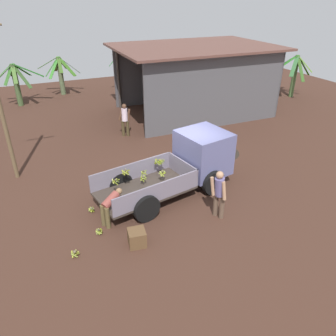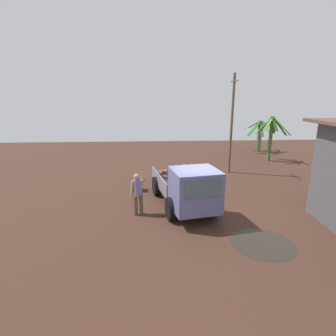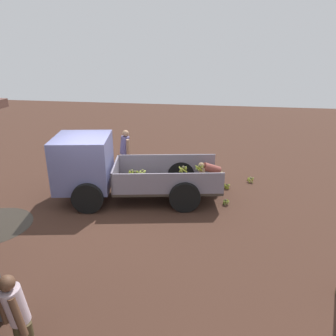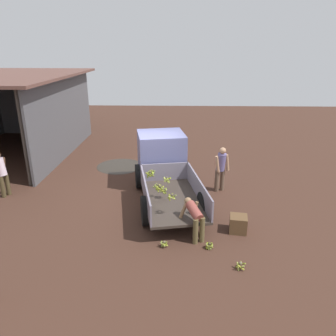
{
  "view_description": "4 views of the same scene",
  "coord_description": "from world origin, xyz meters",
  "px_view_note": "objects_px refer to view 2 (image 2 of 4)",
  "views": [
    {
      "loc": [
        -4.88,
        -9.77,
        6.37
      ],
      "look_at": [
        -0.97,
        -1.01,
        1.19
      ],
      "focal_mm": 35.0,
      "sensor_mm": 36.0,
      "label": 1
    },
    {
      "loc": [
        9.83,
        -2.03,
        4.57
      ],
      "look_at": [
        -1.59,
        -1.34,
        1.46
      ],
      "focal_mm": 28.0,
      "sensor_mm": 36.0,
      "label": 2
    },
    {
      "loc": [
        -3.27,
        8.22,
        4.49
      ],
      "look_at": [
        -1.82,
        -0.87,
        1.03
      ],
      "focal_mm": 35.0,
      "sensor_mm": 36.0,
      "label": 3
    },
    {
      "loc": [
        -10.97,
        -1.07,
        5.02
      ],
      "look_at": [
        -0.13,
        -0.75,
        0.94
      ],
      "focal_mm": 35.0,
      "sensor_mm": 36.0,
      "label": 4
    }
  ],
  "objects_px": {
    "cargo_truck": "(190,190)",
    "banana_bunch_on_ground_1": "(177,182)",
    "utility_pole": "(232,123)",
    "person_worker_loading": "(162,175)",
    "person_foreground_visitor": "(138,192)",
    "wooden_crate_0": "(137,186)",
    "banana_bunch_on_ground_2": "(143,178)",
    "banana_bunch_on_ground_0": "(155,183)",
    "person_bystander_near_shed": "(314,184)"
  },
  "relations": [
    {
      "from": "banana_bunch_on_ground_0",
      "to": "banana_bunch_on_ground_1",
      "type": "relative_size",
      "value": 0.99
    },
    {
      "from": "cargo_truck",
      "to": "person_foreground_visitor",
      "type": "relative_size",
      "value": 3.05
    },
    {
      "from": "cargo_truck",
      "to": "person_worker_loading",
      "type": "bearing_deg",
      "value": -173.82
    },
    {
      "from": "person_bystander_near_shed",
      "to": "wooden_crate_0",
      "type": "height_order",
      "value": "person_bystander_near_shed"
    },
    {
      "from": "person_foreground_visitor",
      "to": "banana_bunch_on_ground_1",
      "type": "height_order",
      "value": "person_foreground_visitor"
    },
    {
      "from": "person_foreground_visitor",
      "to": "banana_bunch_on_ground_1",
      "type": "relative_size",
      "value": 7.54
    },
    {
      "from": "person_foreground_visitor",
      "to": "cargo_truck",
      "type": "bearing_deg",
      "value": -118.66
    },
    {
      "from": "banana_bunch_on_ground_1",
      "to": "person_bystander_near_shed",
      "type": "bearing_deg",
      "value": 62.53
    },
    {
      "from": "banana_bunch_on_ground_2",
      "to": "wooden_crate_0",
      "type": "relative_size",
      "value": 0.53
    },
    {
      "from": "wooden_crate_0",
      "to": "person_worker_loading",
      "type": "bearing_deg",
      "value": 106.55
    },
    {
      "from": "cargo_truck",
      "to": "banana_bunch_on_ground_0",
      "type": "relative_size",
      "value": 23.19
    },
    {
      "from": "person_worker_loading",
      "to": "banana_bunch_on_ground_1",
      "type": "height_order",
      "value": "person_worker_loading"
    },
    {
      "from": "cargo_truck",
      "to": "banana_bunch_on_ground_1",
      "type": "height_order",
      "value": "cargo_truck"
    },
    {
      "from": "person_bystander_near_shed",
      "to": "banana_bunch_on_ground_2",
      "type": "bearing_deg",
      "value": 173.75
    },
    {
      "from": "utility_pole",
      "to": "banana_bunch_on_ground_0",
      "type": "bearing_deg",
      "value": -65.82
    },
    {
      "from": "person_foreground_visitor",
      "to": "banana_bunch_on_ground_0",
      "type": "height_order",
      "value": "person_foreground_visitor"
    },
    {
      "from": "cargo_truck",
      "to": "wooden_crate_0",
      "type": "height_order",
      "value": "cargo_truck"
    },
    {
      "from": "utility_pole",
      "to": "banana_bunch_on_ground_2",
      "type": "xyz_separation_m",
      "value": [
        1.28,
        -5.35,
        -2.95
      ]
    },
    {
      "from": "banana_bunch_on_ground_1",
      "to": "wooden_crate_0",
      "type": "xyz_separation_m",
      "value": [
        0.84,
        -2.08,
        0.14
      ]
    },
    {
      "from": "person_foreground_visitor",
      "to": "banana_bunch_on_ground_2",
      "type": "xyz_separation_m",
      "value": [
        -4.49,
        0.03,
        -0.82
      ]
    },
    {
      "from": "utility_pole",
      "to": "person_foreground_visitor",
      "type": "relative_size",
      "value": 3.52
    },
    {
      "from": "banana_bunch_on_ground_1",
      "to": "banana_bunch_on_ground_2",
      "type": "bearing_deg",
      "value": -114.88
    },
    {
      "from": "banana_bunch_on_ground_1",
      "to": "cargo_truck",
      "type": "bearing_deg",
      "value": 2.87
    },
    {
      "from": "cargo_truck",
      "to": "banana_bunch_on_ground_2",
      "type": "height_order",
      "value": "cargo_truck"
    },
    {
      "from": "wooden_crate_0",
      "to": "person_bystander_near_shed",
      "type": "bearing_deg",
      "value": 74.67
    },
    {
      "from": "utility_pole",
      "to": "wooden_crate_0",
      "type": "relative_size",
      "value": 12.21
    },
    {
      "from": "utility_pole",
      "to": "person_bystander_near_shed",
      "type": "xyz_separation_m",
      "value": [
        5.13,
        2.27,
        -2.16
      ]
    },
    {
      "from": "banana_bunch_on_ground_0",
      "to": "wooden_crate_0",
      "type": "distance_m",
      "value": 1.27
    },
    {
      "from": "person_worker_loading",
      "to": "wooden_crate_0",
      "type": "xyz_separation_m",
      "value": [
        0.38,
        -1.28,
        -0.43
      ]
    },
    {
      "from": "person_foreground_visitor",
      "to": "person_bystander_near_shed",
      "type": "xyz_separation_m",
      "value": [
        -0.63,
        7.65,
        -0.03
      ]
    },
    {
      "from": "banana_bunch_on_ground_1",
      "to": "utility_pole",
      "type": "bearing_deg",
      "value": 121.5
    },
    {
      "from": "cargo_truck",
      "to": "utility_pole",
      "type": "bearing_deg",
      "value": 140.27
    },
    {
      "from": "banana_bunch_on_ground_0",
      "to": "banana_bunch_on_ground_1",
      "type": "height_order",
      "value": "banana_bunch_on_ground_1"
    },
    {
      "from": "person_bystander_near_shed",
      "to": "banana_bunch_on_ground_2",
      "type": "height_order",
      "value": "person_bystander_near_shed"
    },
    {
      "from": "person_bystander_near_shed",
      "to": "banana_bunch_on_ground_0",
      "type": "distance_m",
      "value": 7.62
    },
    {
      "from": "person_worker_loading",
      "to": "banana_bunch_on_ground_1",
      "type": "distance_m",
      "value": 1.09
    },
    {
      "from": "person_foreground_visitor",
      "to": "banana_bunch_on_ground_2",
      "type": "height_order",
      "value": "person_foreground_visitor"
    },
    {
      "from": "person_bystander_near_shed",
      "to": "banana_bunch_on_ground_0",
      "type": "relative_size",
      "value": 7.34
    },
    {
      "from": "banana_bunch_on_ground_0",
      "to": "utility_pole",
      "type": "bearing_deg",
      "value": 114.18
    },
    {
      "from": "cargo_truck",
      "to": "banana_bunch_on_ground_2",
      "type": "distance_m",
      "value": 5.16
    },
    {
      "from": "banana_bunch_on_ground_1",
      "to": "wooden_crate_0",
      "type": "bearing_deg",
      "value": -67.92
    },
    {
      "from": "cargo_truck",
      "to": "person_worker_loading",
      "type": "xyz_separation_m",
      "value": [
        -3.31,
        -1.0,
        -0.38
      ]
    },
    {
      "from": "cargo_truck",
      "to": "banana_bunch_on_ground_2",
      "type": "xyz_separation_m",
      "value": [
        -4.64,
        -2.05,
        -0.93
      ]
    },
    {
      "from": "person_worker_loading",
      "to": "person_foreground_visitor",
      "type": "bearing_deg",
      "value": -46.33
    },
    {
      "from": "cargo_truck",
      "to": "wooden_crate_0",
      "type": "xyz_separation_m",
      "value": [
        -2.93,
        -2.27,
        -0.81
      ]
    },
    {
      "from": "banana_bunch_on_ground_1",
      "to": "banana_bunch_on_ground_2",
      "type": "distance_m",
      "value": 2.05
    },
    {
      "from": "utility_pole",
      "to": "person_foreground_visitor",
      "type": "height_order",
      "value": "utility_pole"
    },
    {
      "from": "banana_bunch_on_ground_0",
      "to": "cargo_truck",
      "type": "bearing_deg",
      "value": 19.83
    },
    {
      "from": "banana_bunch_on_ground_1",
      "to": "wooden_crate_0",
      "type": "height_order",
      "value": "wooden_crate_0"
    },
    {
      "from": "utility_pole",
      "to": "person_worker_loading",
      "type": "bearing_deg",
      "value": -58.78
    }
  ]
}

